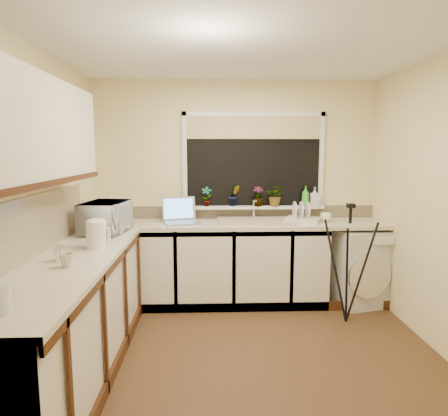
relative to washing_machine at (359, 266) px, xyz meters
The scene contains 34 objects.
floor 1.82m from the washing_machine, 139.52° to the right, with size 3.20×3.20×0.00m, color #533921.
ceiling 2.70m from the washing_machine, 139.52° to the right, with size 3.20×3.20×0.00m, color white.
wall_back 1.61m from the washing_machine, 165.49° to the left, with size 3.20×3.20×0.00m, color beige.
wall_front 3.08m from the washing_machine, 116.97° to the right, with size 3.20×3.20×0.00m, color beige.
wall_left 3.27m from the washing_machine, 158.68° to the right, with size 3.00×3.00×0.00m, color beige.
wall_right 1.43m from the washing_machine, 77.68° to the right, with size 3.00×3.00×0.00m, color beige.
base_cabinet_back 1.67m from the washing_machine, behind, with size 2.55×0.60×0.86m, color silver.
base_cabinet_left 3.02m from the washing_machine, 151.29° to the right, with size 0.54×2.40×0.86m, color silver.
worktop_back 1.43m from the washing_machine, behind, with size 3.20×0.60×0.04m, color beige.
worktop_left 3.06m from the washing_machine, 151.29° to the right, with size 0.60×2.40×0.04m, color beige.
upper_cabinet 3.50m from the washing_machine, 150.14° to the right, with size 0.28×1.90×0.70m, color silver.
splashback_left 3.35m from the washing_machine, 153.71° to the right, with size 0.02×2.40×0.45m, color beige.
splashback_back 1.50m from the washing_machine, 165.97° to the left, with size 3.20×0.02×0.14m, color beige.
window_glass 1.65m from the washing_machine, 163.78° to the left, with size 1.50×0.02×1.00m, color black.
window_blind 1.92m from the washing_machine, 164.94° to the left, with size 1.50×0.02×0.25m, color tan.
windowsill 1.33m from the washing_machine, 166.34° to the left, with size 1.60×0.14×0.03m, color white.
sink 1.25m from the washing_machine, behind, with size 0.82×0.46×0.03m, color tan.
faucet 1.32m from the washing_machine, 168.72° to the left, with size 0.03×0.03×0.24m, color silver.
washing_machine is the anchor object (origin of this frame).
laptop 2.04m from the washing_machine, behind, with size 0.44×0.41×0.27m.
kettle 2.83m from the washing_machine, 157.16° to the right, with size 0.16×0.16×0.21m, color white.
dish_rack 0.82m from the washing_machine, behind, with size 0.35×0.26×0.05m, color beige.
tripod 0.62m from the washing_machine, 120.69° to the right, with size 0.58×0.58×1.17m, color black, non-canonical shape.
glass_jug 3.61m from the washing_machine, 138.01° to the right, with size 0.10×0.10×0.14m, color silver.
steel_jar 3.12m from the washing_machine, 151.68° to the right, with size 0.08×0.08×0.11m, color white.
microwave 2.74m from the washing_machine, behind, with size 0.53×0.36×0.29m, color white.
plant_a 1.85m from the washing_machine, behind, with size 0.12×0.08×0.22m, color #999999.
plant_b 1.58m from the washing_machine, 168.52° to the left, with size 0.13×0.10×0.24m, color #999999.
plant_c 1.35m from the washing_machine, 167.68° to the left, with size 0.12×0.12×0.22m, color #999999.
plant_d 1.20m from the washing_machine, 165.13° to the left, with size 0.21×0.18×0.23m, color #999999.
soap_bottle_green 0.97m from the washing_machine, 155.52° to the left, with size 0.09×0.09×0.22m, color green.
soap_bottle_clear 0.90m from the washing_machine, 151.11° to the left, with size 0.09×0.10×0.21m, color #999999.
cup_back 0.65m from the washing_machine, behind, with size 0.12×0.12×0.10m, color white.
cup_left 3.11m from the washing_machine, 148.28° to the right, with size 0.10×0.10×0.09m, color beige.
Camera 1 is at (-0.30, -3.14, 1.68)m, focal length 32.63 mm.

